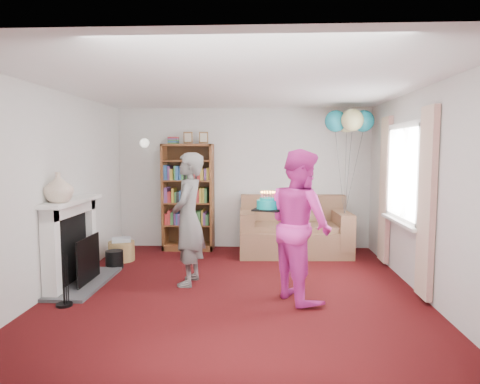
# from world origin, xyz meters

# --- Properties ---
(ground) EXTENTS (5.00, 5.00, 0.00)m
(ground) POSITION_xyz_m (0.00, 0.00, 0.00)
(ground) COLOR #380908
(ground) RESTS_ON ground
(wall_back) EXTENTS (4.50, 0.02, 2.50)m
(wall_back) POSITION_xyz_m (0.00, 2.51, 1.25)
(wall_back) COLOR silver
(wall_back) RESTS_ON ground
(wall_left) EXTENTS (0.02, 5.00, 2.50)m
(wall_left) POSITION_xyz_m (-2.26, 0.00, 1.25)
(wall_left) COLOR silver
(wall_left) RESTS_ON ground
(wall_right) EXTENTS (0.02, 5.00, 2.50)m
(wall_right) POSITION_xyz_m (2.26, 0.00, 1.25)
(wall_right) COLOR silver
(wall_right) RESTS_ON ground
(ceiling) EXTENTS (4.50, 5.00, 0.01)m
(ceiling) POSITION_xyz_m (0.00, 0.00, 2.50)
(ceiling) COLOR white
(ceiling) RESTS_ON wall_back
(fireplace) EXTENTS (0.55, 1.80, 1.12)m
(fireplace) POSITION_xyz_m (-2.09, 0.19, 0.51)
(fireplace) COLOR #3F3F42
(fireplace) RESTS_ON ground
(window_bay) EXTENTS (0.14, 2.02, 2.20)m
(window_bay) POSITION_xyz_m (2.21, 0.60, 1.20)
(window_bay) COLOR white
(window_bay) RESTS_ON ground
(wall_sconce) EXTENTS (0.16, 0.23, 0.16)m
(wall_sconce) POSITION_xyz_m (-1.75, 2.36, 1.88)
(wall_sconce) COLOR gold
(wall_sconce) RESTS_ON ground
(bookcase) EXTENTS (0.88, 0.42, 2.07)m
(bookcase) POSITION_xyz_m (-0.97, 2.30, 0.91)
(bookcase) COLOR #472B14
(bookcase) RESTS_ON ground
(sofa) EXTENTS (1.83, 0.97, 0.97)m
(sofa) POSITION_xyz_m (0.88, 2.07, 0.36)
(sofa) COLOR brown
(sofa) RESTS_ON ground
(wicker_basket) EXTENTS (0.41, 0.41, 0.37)m
(wicker_basket) POSITION_xyz_m (-1.90, 1.43, 0.17)
(wicker_basket) COLOR olive
(wicker_basket) RESTS_ON ground
(person_striped) EXTENTS (0.47, 0.66, 1.72)m
(person_striped) POSITION_xyz_m (-0.63, 0.30, 0.86)
(person_striped) COLOR black
(person_striped) RESTS_ON ground
(person_magenta) EXTENTS (0.98, 1.06, 1.77)m
(person_magenta) POSITION_xyz_m (0.77, -0.19, 0.88)
(person_magenta) COLOR #CE2994
(person_magenta) RESTS_ON ground
(birthday_cake) EXTENTS (0.32, 0.32, 0.22)m
(birthday_cake) POSITION_xyz_m (0.39, -0.13, 1.11)
(birthday_cake) COLOR black
(birthday_cake) RESTS_ON ground
(balloons) EXTENTS (0.79, 0.79, 1.71)m
(balloons) POSITION_xyz_m (1.73, 1.89, 2.22)
(balloons) COLOR #3F3F3F
(balloons) RESTS_ON ground
(mantel_vase) EXTENTS (0.35, 0.35, 0.36)m
(mantel_vase) POSITION_xyz_m (-2.12, -0.15, 1.31)
(mantel_vase) COLOR beige
(mantel_vase) RESTS_ON fireplace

